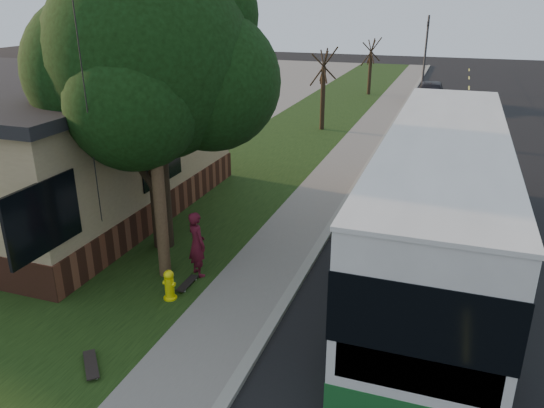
{
  "coord_description": "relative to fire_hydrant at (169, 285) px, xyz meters",
  "views": [
    {
      "loc": [
        3.22,
        -9.42,
        6.66
      ],
      "look_at": [
        -1.15,
        3.11,
        1.5
      ],
      "focal_mm": 35.0,
      "sensor_mm": 36.0,
      "label": 1
    }
  ],
  "objects": [
    {
      "name": "ground",
      "position": [
        2.6,
        0.0,
        -0.43
      ],
      "size": [
        120.0,
        120.0,
        0.0
      ],
      "primitive_type": "plane",
      "color": "black",
      "rests_on": "ground"
    },
    {
      "name": "road",
      "position": [
        6.6,
        10.0,
        -0.43
      ],
      "size": [
        8.0,
        80.0,
        0.01
      ],
      "primitive_type": "cube",
      "color": "black",
      "rests_on": "ground"
    },
    {
      "name": "curb",
      "position": [
        2.6,
        10.0,
        -0.37
      ],
      "size": [
        0.25,
        80.0,
        0.12
      ],
      "primitive_type": "cube",
      "color": "gray",
      "rests_on": "ground"
    },
    {
      "name": "sidewalk",
      "position": [
        1.6,
        10.0,
        -0.39
      ],
      "size": [
        2.0,
        80.0,
        0.08
      ],
      "primitive_type": "cube",
      "color": "slate",
      "rests_on": "ground"
    },
    {
      "name": "grass_verge",
      "position": [
        -1.9,
        10.0,
        -0.4
      ],
      "size": [
        5.0,
        80.0,
        0.07
      ],
      "primitive_type": "cube",
      "color": "black",
      "rests_on": "ground"
    },
    {
      "name": "building_lot",
      "position": [
        -11.9,
        10.0,
        -0.41
      ],
      "size": [
        15.0,
        80.0,
        0.04
      ],
      "primitive_type": "cube",
      "color": "slate",
      "rests_on": "ground"
    },
    {
      "name": "fire_hydrant",
      "position": [
        0.0,
        0.0,
        0.0
      ],
      "size": [
        0.32,
        0.32,
        0.74
      ],
      "color": "yellow",
      "rests_on": "grass_verge"
    },
    {
      "name": "utility_pole",
      "position": [
        -0.71,
        0.99,
        4.2
      ],
      "size": [
        2.86,
        3.21,
        9.07
      ],
      "color": "#473321",
      "rests_on": "ground"
    },
    {
      "name": "leafy_tree",
      "position": [
        -1.57,
        2.65,
        4.73
      ],
      "size": [
        6.3,
        6.0,
        7.8
      ],
      "color": "black",
      "rests_on": "grass_verge"
    },
    {
      "name": "bare_tree_near",
      "position": [
        -0.9,
        18.0,
        1.72
      ],
      "size": [
        1.38,
        1.21,
        4.31
      ],
      "color": "black",
      "rests_on": "grass_verge"
    },
    {
      "name": "bare_tree_far",
      "position": [
        -0.4,
        30.0,
        1.57
      ],
      "size": [
        1.38,
        1.21,
        4.03
      ],
      "color": "black",
      "rests_on": "grass_verge"
    },
    {
      "name": "traffic_signal",
      "position": [
        3.1,
        34.0,
        2.73
      ],
      "size": [
        0.18,
        0.22,
        5.5
      ],
      "color": "#2D2D30",
      "rests_on": "ground"
    },
    {
      "name": "transit_bus",
      "position": [
        5.72,
        4.09,
        1.49
      ],
      "size": [
        3.08,
        13.33,
        3.6
      ],
      "color": "silver",
      "rests_on": "ground"
    },
    {
      "name": "skateboarder",
      "position": [
        0.1,
        1.27,
        0.49
      ],
      "size": [
        0.75,
        0.7,
        1.71
      ],
      "primitive_type": "imported",
      "rotation": [
        0.0,
        0.0,
        2.52
      ],
      "color": "#4C0F1C",
      "rests_on": "grass_verge"
    },
    {
      "name": "skateboard_main",
      "position": [
        0.1,
        0.66,
        -0.3
      ],
      "size": [
        0.21,
        0.84,
        0.08
      ],
      "color": "black",
      "rests_on": "grass_verge"
    },
    {
      "name": "skateboard_spare",
      "position": [
        -0.18,
        -2.72,
        -0.3
      ],
      "size": [
        0.79,
        0.84,
        0.09
      ],
      "color": "black",
      "rests_on": "grass_verge"
    },
    {
      "name": "dumpster",
      "position": [
        -5.3,
        6.5,
        0.25
      ],
      "size": [
        1.79,
        1.63,
        1.28
      ],
      "color": "#13301F",
      "rests_on": "building_lot"
    },
    {
      "name": "distant_car",
      "position": [
        4.11,
        27.4,
        0.36
      ],
      "size": [
        2.12,
        4.76,
        1.59
      ],
      "primitive_type": "imported",
      "rotation": [
        0.0,
        0.0,
        0.05
      ],
      "color": "black",
      "rests_on": "ground"
    }
  ]
}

